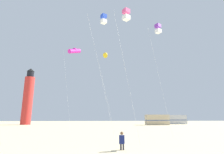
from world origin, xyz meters
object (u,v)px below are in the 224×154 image
at_px(kite_box_blue, 104,19).
at_px(kite_tube_magenta, 74,51).
at_px(kite_flyer_standing, 122,140).
at_px(lighthouse_distant, 28,97).
at_px(rv_van_tan, 157,120).
at_px(rv_van_silver, 176,120).
at_px(kite_box_violet, 158,29).
at_px(kite_tube_gold, 105,55).
at_px(kite_box_rainbow, 126,15).

height_order(kite_box_blue, kite_tube_magenta, kite_box_blue).
height_order(kite_flyer_standing, lighthouse_distant, lighthouse_distant).
distance_m(kite_tube_magenta, rv_van_tan, 32.20).
relative_size(kite_tube_magenta, lighthouse_distant, 0.79).
distance_m(kite_tube_magenta, lighthouse_distant, 32.16).
height_order(kite_box_blue, rv_van_silver, kite_box_blue).
xyz_separation_m(kite_box_violet, kite_tube_magenta, (-11.19, 8.10, -0.17)).
bearing_deg(kite_box_blue, kite_tube_gold, 85.68).
xyz_separation_m(kite_box_blue, kite_box_rainbow, (2.12, -3.67, -1.58)).
height_order(kite_tube_magenta, rv_van_silver, kite_tube_magenta).
xyz_separation_m(kite_box_violet, kite_box_rainbow, (-4.67, -3.86, -0.72)).
bearing_deg(kite_box_violet, rv_van_tan, 72.42).
distance_m(lighthouse_distant, rv_van_tan, 38.14).
xyz_separation_m(kite_flyer_standing, rv_van_silver, (23.38, 43.90, 0.78)).
bearing_deg(kite_box_violet, kite_tube_gold, 127.24).
height_order(kite_box_violet, kite_box_blue, kite_box_blue).
bearing_deg(kite_flyer_standing, kite_box_violet, -115.80).
bearing_deg(kite_tube_magenta, rv_van_silver, 44.15).
bearing_deg(kite_box_rainbow, rv_van_tan, 67.30).
xyz_separation_m(kite_tube_magenta, lighthouse_distant, (-16.53, 27.17, -4.80)).
bearing_deg(kite_tube_gold, kite_flyer_standing, -88.80).
relative_size(kite_flyer_standing, rv_van_tan, 0.18).
height_order(kite_box_rainbow, lighthouse_distant, lighthouse_distant).
bearing_deg(kite_tube_magenta, kite_box_blue, -62.06).
relative_size(kite_tube_gold, rv_van_tan, 1.96).
xyz_separation_m(kite_flyer_standing, kite_box_blue, (-0.96, 7.72, 13.06)).
distance_m(kite_tube_magenta, rv_van_silver, 41.60).
height_order(kite_box_blue, lighthouse_distant, lighthouse_distant).
bearing_deg(kite_box_blue, kite_box_violet, 1.63).
xyz_separation_m(kite_box_rainbow, kite_tube_magenta, (-6.52, 11.96, 0.55)).
bearing_deg(kite_box_rainbow, kite_tube_gold, 97.12).
relative_size(kite_box_violet, kite_tube_magenta, 1.01).
bearing_deg(kite_box_rainbow, rv_van_silver, 60.86).
relative_size(kite_box_blue, rv_van_tan, 2.20).
distance_m(kite_box_blue, lighthouse_distant, 41.58).
height_order(kite_flyer_standing, kite_tube_gold, kite_tube_gold).
distance_m(kite_tube_gold, rv_van_tan, 28.98).
bearing_deg(kite_box_blue, kite_tube_magenta, 117.94).
relative_size(kite_flyer_standing, kite_tube_gold, 0.09).
bearing_deg(kite_box_violet, kite_box_rainbow, -140.39).
xyz_separation_m(kite_box_violet, kite_box_blue, (-6.79, -0.19, 0.86)).
bearing_deg(kite_tube_gold, kite_box_violet, -52.76).
distance_m(kite_box_rainbow, rv_van_silver, 46.87).
bearing_deg(kite_box_blue, rv_van_tan, 61.66).
height_order(kite_flyer_standing, kite_box_violet, kite_box_violet).
xyz_separation_m(lighthouse_distant, rv_van_silver, (45.27, 0.73, -6.45)).
bearing_deg(kite_box_rainbow, kite_box_violet, 39.61).
height_order(kite_tube_gold, kite_box_rainbow, kite_tube_gold).
relative_size(kite_tube_gold, lighthouse_distant, 0.76).
bearing_deg(rv_van_silver, kite_box_blue, -126.01).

